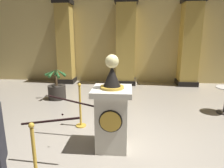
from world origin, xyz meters
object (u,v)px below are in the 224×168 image
pedestal_clock (112,113)px  stanchion_far (35,165)px  potted_palm_left (57,90)px  stanchion_near (80,112)px

pedestal_clock → stanchion_far: size_ratio=1.81×
stanchion_far → potted_palm_left: size_ratio=0.93×
stanchion_near → potted_palm_left: potted_palm_left is taller
potted_palm_left → pedestal_clock: bearing=-53.7°
pedestal_clock → stanchion_far: pedestal_clock is taller
pedestal_clock → potted_palm_left: pedestal_clock is taller
stanchion_near → stanchion_far: size_ratio=1.07×
stanchion_far → stanchion_near: bearing=85.3°
stanchion_far → potted_palm_left: 4.15m
stanchion_near → potted_palm_left: bearing=122.8°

